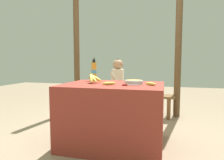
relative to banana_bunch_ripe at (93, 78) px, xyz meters
The scene contains 13 objects.
ground_plane 0.84m from the banana_bunch_ripe, ahead, with size 12.00×12.00×0.00m, color gray.
market_counter 0.50m from the banana_bunch_ripe, ahead, with size 1.16×0.88×0.74m.
banana_bunch_ripe is the anchor object (origin of this frame).
serving_bowl 0.49m from the banana_bunch_ripe, ahead, with size 0.22×0.22×0.05m.
water_bottle 0.32m from the banana_bunch_ripe, 108.68° to the left, with size 0.07×0.07×0.32m.
loose_banana_front 0.29m from the banana_bunch_ripe, 33.47° to the right, with size 0.16×0.13×0.04m.
loose_banana_side 0.70m from the banana_bunch_ripe, ahead, with size 0.14×0.14×0.04m.
knife 0.50m from the banana_bunch_ripe, 20.53° to the right, with size 0.18×0.08×0.02m.
wooden_bench 1.42m from the banana_bunch_ripe, 86.91° to the left, with size 1.89×0.32×0.40m.
seated_vendor 1.32m from the banana_bunch_ripe, 92.10° to the left, with size 0.43×0.41×1.05m.
banana_bunch_green 1.52m from the banana_bunch_ripe, 65.09° to the left, with size 0.16×0.27×0.12m.
support_post_near 1.82m from the banana_bunch_ripe, 121.38° to the left, with size 0.12×0.12×2.50m.
support_post_far 1.89m from the banana_bunch_ripe, 54.76° to the left, with size 0.12×0.12×2.50m.
Camera 1 is at (0.59, -2.25, 0.99)m, focal length 32.00 mm.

